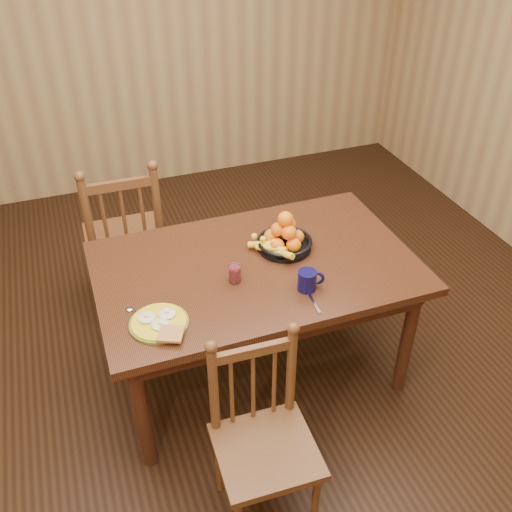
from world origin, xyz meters
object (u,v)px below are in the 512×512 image
object	(u,v)px
chair_near	(263,441)
coffee_mug	(308,280)
breakfast_plate	(160,323)
dining_table	(256,277)
fruit_bowl	(284,239)
chair_far	(125,238)

from	to	relation	value
chair_near	coffee_mug	size ratio (longest dim) A/B	6.80
breakfast_plate	coffee_mug	xyz separation A→B (m)	(0.71, 0.01, 0.04)
dining_table	chair_near	bearing A→B (deg)	-107.96
chair_near	coffee_mug	bearing A→B (deg)	53.47
fruit_bowl	dining_table	bearing A→B (deg)	-156.59
chair_far	chair_near	world-z (taller)	chair_far
chair_near	breakfast_plate	xyz separation A→B (m)	(-0.30, 0.51, 0.32)
chair_far	fruit_bowl	distance (m)	1.09
chair_far	coffee_mug	size ratio (longest dim) A/B	7.86
dining_table	chair_far	world-z (taller)	chair_far
breakfast_plate	fruit_bowl	size ratio (longest dim) A/B	0.94
breakfast_plate	chair_near	bearing A→B (deg)	-59.71
coffee_mug	breakfast_plate	bearing A→B (deg)	-179.25
chair_far	fruit_bowl	size ratio (longest dim) A/B	3.23
dining_table	breakfast_plate	bearing A→B (deg)	-153.22
chair_near	fruit_bowl	distance (m)	1.04
breakfast_plate	coffee_mug	world-z (taller)	coffee_mug
chair_near	fruit_bowl	xyz separation A→B (m)	(0.44, 0.87, 0.37)
chair_far	breakfast_plate	xyz separation A→B (m)	(-0.00, -1.11, 0.25)
coffee_mug	fruit_bowl	bearing A→B (deg)	86.84
chair_near	fruit_bowl	bearing A→B (deg)	65.58
dining_table	chair_far	bearing A→B (deg)	123.46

